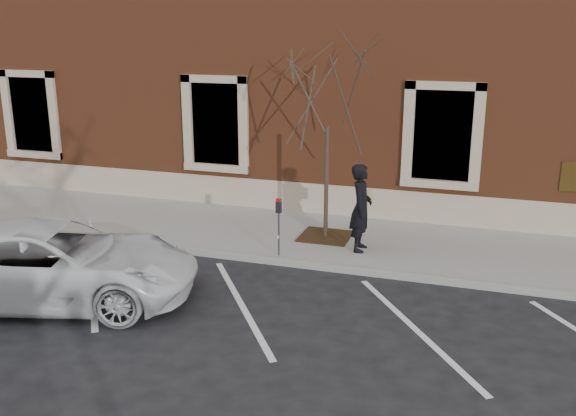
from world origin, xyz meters
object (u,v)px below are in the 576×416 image
(white_truck, at_px, (53,263))
(sapling, at_px, (328,94))
(man, at_px, (361,208))
(parking_meter, at_px, (279,216))

(white_truck, bearing_deg, sapling, -56.33)
(man, distance_m, parking_meter, 1.84)
(sapling, relative_size, white_truck, 0.90)
(sapling, height_order, white_truck, sapling)
(man, relative_size, parking_meter, 1.53)
(man, bearing_deg, white_truck, 127.11)
(man, height_order, parking_meter, man)
(man, relative_size, white_truck, 0.37)
(parking_meter, height_order, white_truck, white_truck)
(man, distance_m, sapling, 2.64)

